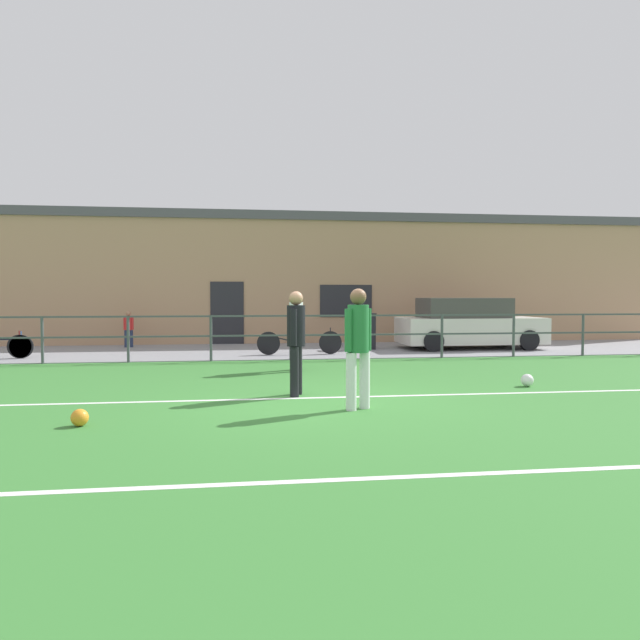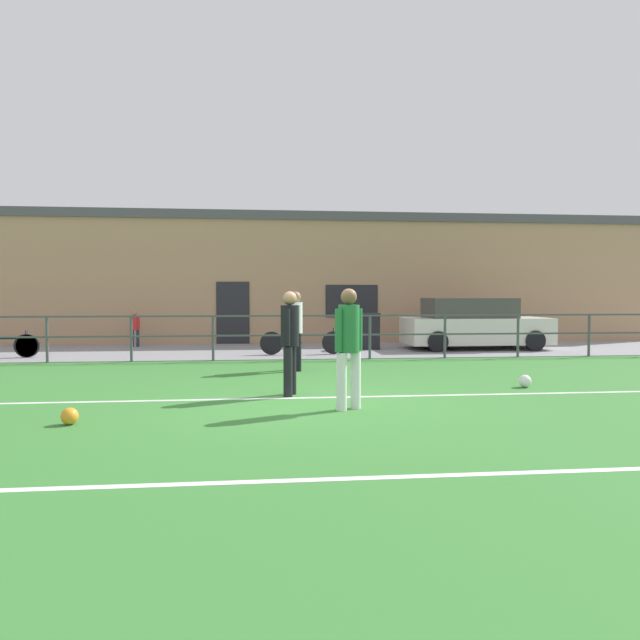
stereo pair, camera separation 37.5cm
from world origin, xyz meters
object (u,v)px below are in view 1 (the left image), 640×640
(player_winger, at_px, (358,341))
(trash_bin_0, at_px, (365,331))
(soccer_ball_spare, at_px, (80,418))
(player_striker, at_px, (296,326))
(spectator_child, at_px, (129,327))
(parked_car_red, at_px, (468,324))
(bicycle_parked_1, at_px, (299,342))
(soccer_ball_match, at_px, (527,380))
(player_goalkeeper, at_px, (296,336))

(player_winger, height_order, trash_bin_0, player_winger)
(player_winger, relative_size, soccer_ball_spare, 7.97)
(soccer_ball_spare, bearing_deg, trash_bin_0, 59.32)
(player_striker, height_order, soccer_ball_spare, player_striker)
(spectator_child, bearing_deg, trash_bin_0, 170.21)
(player_winger, xyz_separation_m, parked_car_red, (5.25, 8.91, -0.24))
(bicycle_parked_1, bearing_deg, soccer_ball_match, -60.00)
(bicycle_parked_1, distance_m, trash_bin_0, 2.51)
(player_winger, bearing_deg, player_goalkeeper, -88.90)
(soccer_ball_spare, distance_m, parked_car_red, 13.09)
(player_winger, distance_m, soccer_ball_spare, 3.86)
(soccer_ball_match, xyz_separation_m, soccer_ball_spare, (-7.17, -2.29, -0.00))
(parked_car_red, bearing_deg, player_goalkeeper, -128.35)
(spectator_child, xyz_separation_m, bicycle_parked_1, (5.07, -2.92, -0.31))
(bicycle_parked_1, xyz_separation_m, trash_bin_0, (2.12, 1.32, 0.22))
(player_goalkeeper, distance_m, player_winger, 1.50)
(player_striker, relative_size, bicycle_parked_1, 0.74)
(player_winger, height_order, soccer_ball_match, player_winger)
(spectator_child, bearing_deg, parked_car_red, 172.92)
(player_striker, height_order, parked_car_red, player_striker)
(spectator_child, bearing_deg, soccer_ball_match, 136.32)
(parked_car_red, bearing_deg, bicycle_parked_1, -168.07)
(player_goalkeeper, relative_size, player_striker, 0.99)
(soccer_ball_spare, xyz_separation_m, spectator_child, (-1.43, 11.32, 0.56))
(soccer_ball_match, relative_size, spectator_child, 0.20)
(player_winger, height_order, soccer_ball_spare, player_winger)
(player_goalkeeper, height_order, soccer_ball_spare, player_goalkeeper)
(soccer_ball_match, xyz_separation_m, parked_car_red, (1.79, 7.24, 0.64))
(soccer_ball_spare, relative_size, bicycle_parked_1, 0.09)
(player_winger, distance_m, soccer_ball_match, 3.95)
(player_goalkeeper, height_order, soccer_ball_match, player_goalkeeper)
(player_winger, bearing_deg, player_striker, -114.10)
(parked_car_red, bearing_deg, trash_bin_0, 176.47)
(player_goalkeeper, height_order, bicycle_parked_1, player_goalkeeper)
(spectator_child, xyz_separation_m, trash_bin_0, (7.20, -1.59, -0.10))
(soccer_ball_spare, xyz_separation_m, bicycle_parked_1, (3.65, 8.40, 0.24))
(soccer_ball_match, distance_m, soccer_ball_spare, 7.53)
(player_striker, xyz_separation_m, soccer_ball_spare, (-3.24, -5.09, -0.87))
(spectator_child, bearing_deg, soccer_ball_spare, 99.89)
(player_winger, distance_m, spectator_child, 11.87)
(spectator_child, height_order, trash_bin_0, spectator_child)
(player_striker, xyz_separation_m, soccer_ball_match, (3.94, -2.80, -0.87))
(spectator_child, bearing_deg, player_striker, 129.53)
(player_goalkeeper, xyz_separation_m, soccer_ball_spare, (-2.93, -1.90, -0.87))
(player_goalkeeper, height_order, parked_car_red, player_goalkeeper)
(player_winger, relative_size, bicycle_parked_1, 0.75)
(soccer_ball_match, relative_size, parked_car_red, 0.05)
(soccer_ball_spare, bearing_deg, bicycle_parked_1, 66.55)
(player_striker, xyz_separation_m, spectator_child, (-4.67, 6.23, -0.32))
(soccer_ball_spare, height_order, bicycle_parked_1, bicycle_parked_1)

